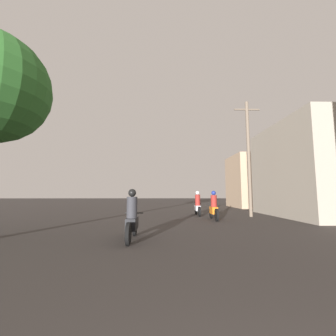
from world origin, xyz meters
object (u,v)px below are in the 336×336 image
motorcycle_black (132,219)px  building_right_near (309,170)px  utility_pole_far (249,155)px  motorcycle_orange (214,208)px  motorcycle_silver (198,206)px  building_right_far (259,181)px

motorcycle_black → building_right_near: (9.87, 6.43, 2.20)m
utility_pole_far → building_right_near: bearing=-2.6°
motorcycle_orange → building_right_near: (6.21, 1.36, 2.19)m
motorcycle_silver → building_right_far: size_ratio=0.37×
motorcycle_orange → building_right_near: building_right_near is taller
motorcycle_silver → utility_pole_far: 4.47m
motorcycle_orange → motorcycle_silver: (-0.51, 2.33, 0.00)m
motorcycle_black → utility_pole_far: size_ratio=0.29×
motorcycle_silver → motorcycle_orange: bearing=-69.0°
building_right_near → motorcycle_orange: bearing=-167.7°
motorcycle_silver → motorcycle_black: bearing=-104.3°
building_right_near → utility_pole_far: bearing=177.4°
motorcycle_black → utility_pole_far: 9.60m
utility_pole_far → motorcycle_orange: bearing=-149.6°
motorcycle_black → building_right_near: building_right_near is taller
motorcycle_black → building_right_far: (10.60, 15.38, 1.96)m
building_right_far → utility_pole_far: bearing=-116.4°
motorcycle_orange → utility_pole_far: bearing=26.0°
motorcycle_black → utility_pole_far: utility_pole_far is taller
motorcycle_silver → utility_pole_far: bearing=-5.9°
motorcycle_silver → building_right_near: (6.72, -0.97, 2.19)m
motorcycle_black → motorcycle_orange: motorcycle_black is taller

